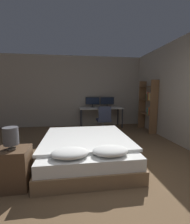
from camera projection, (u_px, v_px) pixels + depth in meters
name	position (u px, v px, depth m)	size (l,w,h in m)	color
ground_plane	(130.00, 208.00, 1.77)	(20.00, 20.00, 0.00)	brown
wall_back	(90.00, 92.00, 5.92)	(12.00, 0.06, 2.70)	#9E9384
bed	(87.00, 149.00, 2.97)	(1.67, 1.97, 0.54)	#846647
nightstand	(13.00, 168.00, 2.12)	(0.44, 0.38, 0.57)	brown
bedside_lamp	(11.00, 136.00, 2.05)	(0.20, 0.20, 0.31)	gray
desk	(101.00, 110.00, 5.67)	(1.61, 0.67, 0.75)	beige
monitor_left	(93.00, 101.00, 5.81)	(0.55, 0.16, 0.39)	black
monitor_right	(107.00, 101.00, 5.90)	(0.55, 0.16, 0.39)	black
keyboard	(102.00, 108.00, 5.43)	(0.36, 0.13, 0.02)	black
computer_mouse	(109.00, 108.00, 5.47)	(0.07, 0.05, 0.04)	black
office_chair	(104.00, 122.00, 5.00)	(0.52, 0.52, 0.89)	black
bookshelf	(149.00, 103.00, 5.00)	(0.26, 0.85, 1.72)	brown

